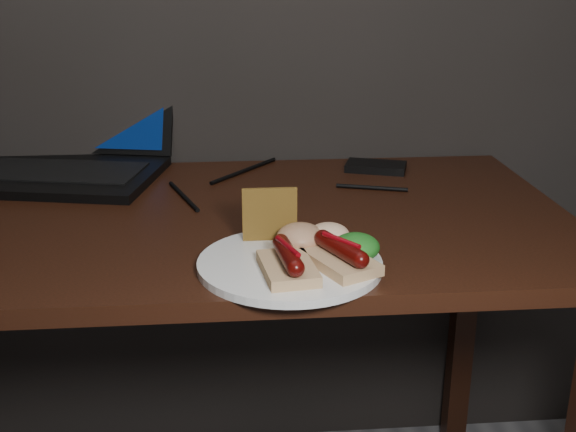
# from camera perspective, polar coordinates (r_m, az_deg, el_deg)

# --- Properties ---
(desk) EXTENTS (1.40, 0.70, 0.75)m
(desk) POSITION_cam_1_polar(r_m,az_deg,el_deg) (1.32, -8.61, -3.54)
(desk) COLOR #34170D
(desk) RESTS_ON ground
(laptop) EXTENTS (0.45, 0.44, 0.25)m
(laptop) POSITION_cam_1_polar(r_m,az_deg,el_deg) (1.59, -16.80, 5.13)
(laptop) COLOR black
(laptop) RESTS_ON desk
(hard_drive) EXTENTS (0.14, 0.11, 0.02)m
(hard_drive) POSITION_cam_1_polar(r_m,az_deg,el_deg) (1.56, 6.96, 3.88)
(hard_drive) COLOR black
(hard_drive) RESTS_ON desk
(desk_cables) EXTENTS (0.96, 0.38, 0.01)m
(desk_cables) POSITION_cam_1_polar(r_m,az_deg,el_deg) (1.42, -9.36, 2.09)
(desk_cables) COLOR black
(desk_cables) RESTS_ON desk
(plate) EXTENTS (0.34, 0.34, 0.01)m
(plate) POSITION_cam_1_polar(r_m,az_deg,el_deg) (1.06, 0.14, -3.80)
(plate) COLOR white
(plate) RESTS_ON desk
(bread_sausage_center) EXTENTS (0.08, 0.12, 0.04)m
(bread_sausage_center) POSITION_cam_1_polar(r_m,az_deg,el_deg) (1.01, -0.01, -3.69)
(bread_sausage_center) COLOR #D8BB7F
(bread_sausage_center) RESTS_ON plate
(bread_sausage_right) EXTENTS (0.11, 0.13, 0.04)m
(bread_sausage_right) POSITION_cam_1_polar(r_m,az_deg,el_deg) (1.03, 4.19, -3.17)
(bread_sausage_right) COLOR #D8BB7F
(bread_sausage_right) RESTS_ON plate
(crispbread) EXTENTS (0.09, 0.01, 0.08)m
(crispbread) POSITION_cam_1_polar(r_m,az_deg,el_deg) (1.12, -1.46, 0.14)
(crispbread) COLOR olive
(crispbread) RESTS_ON plate
(salad_greens) EXTENTS (0.07, 0.07, 0.04)m
(salad_greens) POSITION_cam_1_polar(r_m,az_deg,el_deg) (1.06, 5.39, -2.45)
(salad_greens) COLOR #0F4F16
(salad_greens) RESTS_ON plate
(salsa_mound) EXTENTS (0.07, 0.07, 0.04)m
(salsa_mound) POSITION_cam_1_polar(r_m,az_deg,el_deg) (1.09, 0.98, -1.64)
(salsa_mound) COLOR maroon
(salsa_mound) RESTS_ON plate
(coleslaw_mound) EXTENTS (0.06, 0.06, 0.04)m
(coleslaw_mound) POSITION_cam_1_polar(r_m,az_deg,el_deg) (1.11, 3.25, -1.50)
(coleslaw_mound) COLOR silver
(coleslaw_mound) RESTS_ON plate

